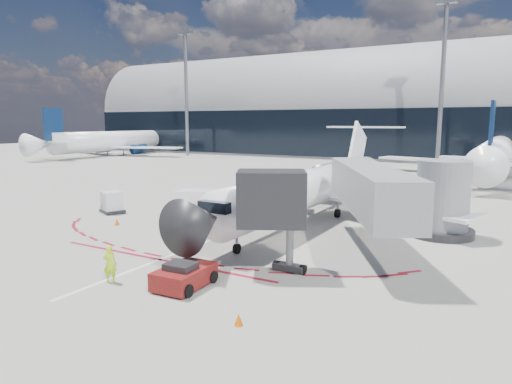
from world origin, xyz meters
The scene contains 15 objects.
ground centered at (0.00, 0.00, 0.00)m, with size 260.00×260.00×0.00m, color slate.
apron_centerline centered at (0.00, 2.00, 0.01)m, with size 0.25×40.00×0.01m, color silver.
apron_stop_bar centered at (0.00, -11.50, 0.01)m, with size 14.00×0.25×0.01m, color maroon.
terminal_building centered at (0.00, 64.97, 8.52)m, with size 150.00×24.15×24.00m.
jet_bridge centered at (9.79, -3.01, 3.01)m, with size 10.03×15.20×4.90m.
light_mast_west centered at (-45.00, 48.00, 12.50)m, with size 0.70×0.70×25.00m, color slate.
light_mast_centre centered at (5.00, 48.00, 12.50)m, with size 0.70×0.70×25.00m, color slate.
regional_jet centered at (2.91, 2.01, 2.42)m, with size 23.47×28.94×7.25m.
pushback_tug centered at (3.64, -13.99, 0.51)m, with size 2.03×4.51×1.16m.
ramp_worker centered at (0.37, -15.18, 0.86)m, with size 0.63×0.41×1.71m, color #C7F419.
uld_container centered at (-11.73, -3.85, 0.84)m, with size 2.27×2.13×1.70m.
safety_cone_left centered at (-8.07, -6.81, 0.24)m, with size 0.35×0.35×0.49m, color #E15804.
safety_cone_right centered at (7.74, -16.08, 0.23)m, with size 0.32×0.32×0.45m, color #E15804.
bg_airliner_0 centered at (-59.34, 42.40, 6.04)m, with size 37.31×39.51×12.07m, color white, non-canonical shape.
bg_airliner_1 centered at (13.42, 39.62, 5.81)m, with size 35.93×38.04×11.62m, color white, non-canonical shape.
Camera 1 is at (15.88, -29.05, 7.18)m, focal length 32.00 mm.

